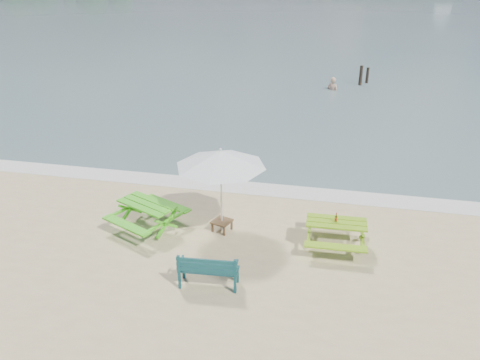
% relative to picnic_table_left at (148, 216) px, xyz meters
% --- Properties ---
extents(sea, '(300.00, 300.00, 0.00)m').
position_rel_picnic_table_left_xyz_m(sea, '(2.17, 83.33, -0.35)').
color(sea, slate).
rests_on(sea, ground).
extents(foam_strip, '(22.00, 0.90, 0.01)m').
position_rel_picnic_table_left_xyz_m(foam_strip, '(2.17, 2.93, -0.35)').
color(foam_strip, silver).
rests_on(foam_strip, ground).
extents(picnic_table_left, '(2.11, 2.19, 0.73)m').
position_rel_picnic_table_left_xyz_m(picnic_table_left, '(0.00, 0.00, 0.00)').
color(picnic_table_left, green).
rests_on(picnic_table_left, ground).
extents(picnic_table_right, '(1.48, 1.64, 0.69)m').
position_rel_picnic_table_left_xyz_m(picnic_table_right, '(4.79, 0.14, -0.02)').
color(picnic_table_right, '#77A719').
rests_on(picnic_table_right, ground).
extents(park_bench, '(1.31, 0.53, 0.79)m').
position_rel_picnic_table_left_xyz_m(park_bench, '(2.19, -2.00, -0.11)').
color(park_bench, '#0F3C41').
rests_on(park_bench, ground).
extents(side_table, '(0.57, 0.57, 0.29)m').
position_rel_picnic_table_left_xyz_m(side_table, '(1.91, 0.28, -0.20)').
color(side_table, brown).
rests_on(side_table, ground).
extents(patio_umbrella, '(2.86, 2.86, 2.23)m').
position_rel_picnic_table_left_xyz_m(patio_umbrella, '(1.91, 0.28, 1.67)').
color(patio_umbrella, silver).
rests_on(patio_umbrella, ground).
extents(beer_bottle, '(0.06, 0.06, 0.24)m').
position_rel_picnic_table_left_xyz_m(beer_bottle, '(4.77, 0.13, 0.41)').
color(beer_bottle, '#985F16').
rests_on(beer_bottle, picnic_table_right).
extents(swimmer, '(0.77, 0.66, 1.78)m').
position_rel_picnic_table_left_xyz_m(swimmer, '(4.25, 16.34, -0.54)').
color(swimmer, tan).
rests_on(swimmer, ground).
extents(mooring_pilings, '(0.57, 0.77, 1.32)m').
position_rel_picnic_table_left_xyz_m(mooring_pilings, '(5.91, 18.03, 0.07)').
color(mooring_pilings, black).
rests_on(mooring_pilings, ground).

